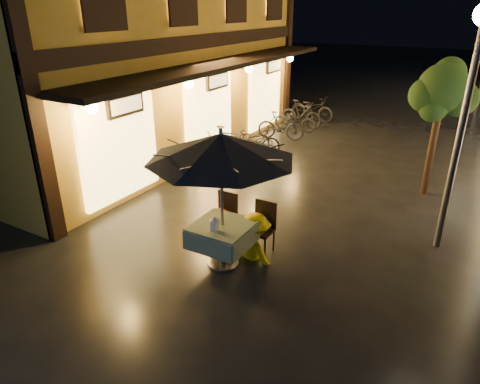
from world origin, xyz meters
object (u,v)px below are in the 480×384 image
Objects in this scene: patio_umbrella at (221,147)px; person_orange at (219,209)px; streetlamp_near at (470,90)px; cafe_table at (223,234)px; person_yellow at (254,215)px; bicycle_0 at (229,154)px; table_lantern at (215,223)px.

patio_umbrella is 1.71× the size of person_orange.
streetlamp_near reaches higher than person_orange.
streetlamp_near is at bearing 38.41° from cafe_table.
person_yellow is 4.65m from bicycle_0.
cafe_table is 0.69× the size of person_orange.
person_orange is (-0.43, 0.57, 0.13)m from cafe_table.
cafe_table is 4.88m from bicycle_0.
table_lantern is at bearing 114.81° from person_orange.
cafe_table is 0.65× the size of bicycle_0.
patio_umbrella reaches higher than cafe_table.
streetlamp_near is at bearing 40.91° from table_lantern.
person_yellow is (0.34, 0.52, 0.23)m from cafe_table.
patio_umbrella is 1.25m from table_lantern.
person_orange is at bearing 117.91° from table_lantern.
person_yellow is (0.34, 0.52, -1.33)m from patio_umbrella.
cafe_table is 0.61× the size of person_yellow.
bicycle_0 is at bearing 119.78° from cafe_table.
bicycle_0 is (-2.00, 3.67, -0.32)m from person_orange.
person_orange is (-3.61, -1.95, -2.20)m from streetlamp_near.
cafe_table is 1.56m from patio_umbrella.
bicycle_0 is at bearing -38.29° from person_yellow.
streetlamp_near reaches higher than cafe_table.
streetlamp_near is at bearing -129.70° from person_yellow.
table_lantern is 0.15× the size of person_yellow.
person_yellow is 1.07× the size of bicycle_0.
table_lantern is at bearing -162.81° from bicycle_0.
person_orange is 0.95× the size of bicycle_0.
streetlamp_near is 4.68m from cafe_table.
streetlamp_near reaches higher than bicycle_0.
table_lantern is (0.00, -0.23, 0.33)m from cafe_table.
person_orange is at bearing 11.19° from person_yellow.
person_orange is at bearing -151.57° from streetlamp_near.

